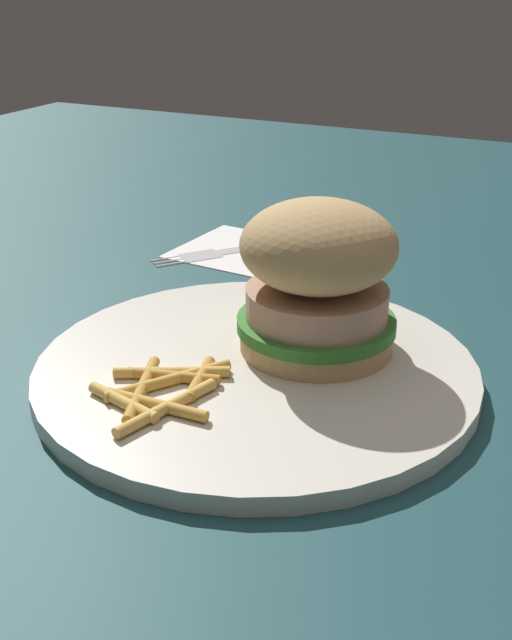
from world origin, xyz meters
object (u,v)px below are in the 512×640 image
Objects in this scene: sandwich at (318,277)px; fork at (240,247)px; plate at (256,371)px; fries_pile at (163,389)px; napkin at (241,249)px.

fork is at bearing 129.44° from sandwich.
plate is 0.07m from fries_pile.
fork is (-0.12, 0.22, -0.00)m from plate.
plate is at bearing -124.84° from sandwich.
napkin is 0.00m from fork.
sandwich is 0.95× the size of napkin.
fork is (-0.00, -0.00, 0.00)m from napkin.
fries_pile reaches higher than napkin.
sandwich reaches higher than napkin.
plate is 1.95× the size of fork.
fries_pile is 0.29m from fork.
plate is 0.25m from fork.
sandwich is (0.03, 0.04, 0.06)m from plate.
fries_pile reaches higher than fork.
sandwich reaches higher than fork.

